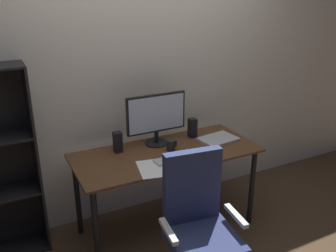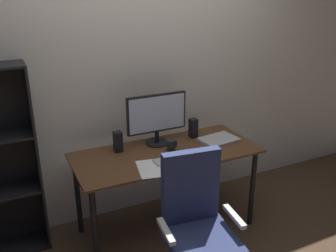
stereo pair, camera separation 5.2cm
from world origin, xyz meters
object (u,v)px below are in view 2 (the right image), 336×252
speaker_right (193,128)px  office_chair (197,234)px  mouse (192,153)px  keyboard (172,159)px  laptop (219,140)px  speaker_left (118,142)px  monitor (157,116)px  desk (167,162)px  coffee_mug (171,145)px

speaker_right → office_chair: (-0.46, -0.90, -0.37)m
mouse → keyboard: bearing=174.3°
keyboard → laptop: bearing=16.9°
speaker_left → speaker_right: bearing=0.0°
speaker_right → office_chair: size_ratio=0.17×
speaker_left → speaker_right: size_ratio=1.00×
office_chair → monitor: bearing=89.6°
desk → monitor: monitor is taller
desk → mouse: 0.24m
coffee_mug → speaker_left: bearing=157.1°
mouse → office_chair: bearing=-129.0°
desk → mouse: (0.16, -0.14, 0.11)m
monitor → mouse: monitor is taller
monitor → laptop: monitor is taller
laptop → office_chair: size_ratio=0.32×
monitor → keyboard: bearing=-94.7°
speaker_left → office_chair: office_chair is taller
mouse → office_chair: 0.71m
coffee_mug → office_chair: size_ratio=0.09×
office_chair → speaker_left: bearing=111.6°
desk → coffee_mug: (0.05, 0.01, 0.14)m
mouse → laptop: mouse is taller
keyboard → speaker_right: bearing=41.6°
desk → office_chair: office_chair is taller
desk → keyboard: keyboard is taller
desk → monitor: (-0.00, 0.19, 0.34)m
desk → mouse: size_ratio=15.80×
laptop → coffee_mug: bearing=172.3°
speaker_left → desk: bearing=-27.2°
keyboard → mouse: 0.19m
speaker_right → office_chair: office_chair is taller
keyboard → coffee_mug: 0.20m
coffee_mug → speaker_right: speaker_right is taller
monitor → mouse: bearing=-63.4°
laptop → speaker_left: speaker_left is taller
desk → monitor: size_ratio=2.88×
coffee_mug → laptop: coffee_mug is taller
coffee_mug → monitor: bearing=105.2°
mouse → office_chair: office_chair is taller
desk → keyboard: size_ratio=5.23×
desk → speaker_right: speaker_right is taller
mouse → laptop: 0.38m
keyboard → mouse: size_ratio=3.02×
office_chair → desk: bearing=87.7°
coffee_mug → office_chair: (-0.16, -0.73, -0.33)m
speaker_right → keyboard: bearing=-137.7°
mouse → coffee_mug: coffee_mug is taller
mouse → speaker_right: size_ratio=0.56×
desk → laptop: laptop is taller
desk → office_chair: 0.75m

